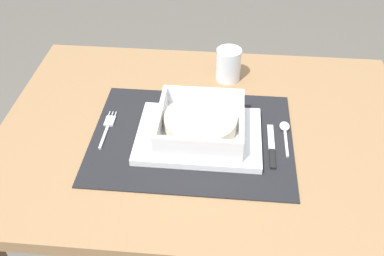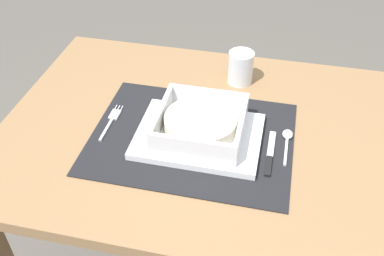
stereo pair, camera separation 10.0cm
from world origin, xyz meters
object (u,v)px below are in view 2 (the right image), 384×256
(fork, at_px, (112,119))
(spoon, at_px, (287,138))
(dining_table, at_px, (206,163))
(butter_knife, at_px, (270,156))
(drinking_glass, at_px, (241,69))
(porridge_bowl, at_px, (200,124))

(fork, xyz_separation_m, spoon, (0.41, 0.02, 0.00))
(dining_table, xyz_separation_m, spoon, (0.18, 0.00, 0.12))
(dining_table, bearing_deg, butter_knife, -22.42)
(spoon, bearing_deg, fork, -178.86)
(drinking_glass, bearing_deg, spoon, -56.92)
(spoon, distance_m, butter_knife, 0.07)
(dining_table, height_order, drinking_glass, drinking_glass)
(spoon, height_order, drinking_glass, drinking_glass)
(butter_knife, bearing_deg, porridge_bowl, 170.22)
(dining_table, height_order, butter_knife, butter_knife)
(fork, relative_size, spoon, 1.15)
(spoon, height_order, butter_knife, spoon)
(spoon, xyz_separation_m, drinking_glass, (-0.14, 0.21, 0.03))
(dining_table, xyz_separation_m, butter_knife, (0.15, -0.06, 0.12))
(porridge_bowl, distance_m, drinking_glass, 0.25)
(dining_table, distance_m, porridge_bowl, 0.16)
(fork, height_order, butter_knife, butter_knife)
(dining_table, distance_m, spoon, 0.22)
(dining_table, height_order, porridge_bowl, porridge_bowl)
(fork, height_order, spoon, spoon)
(fork, relative_size, butter_knife, 0.93)
(porridge_bowl, xyz_separation_m, fork, (-0.22, 0.01, -0.04))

